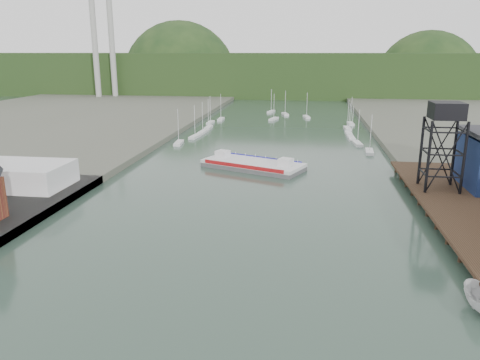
# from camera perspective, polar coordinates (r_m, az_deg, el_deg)

# --- Properties ---
(east_pier) EXTENTS (14.00, 70.00, 2.45)m
(east_pier) POSITION_cam_1_polar(r_m,az_deg,el_deg) (83.55, 26.43, -3.63)
(east_pier) COLOR black
(east_pier) RESTS_ON ground
(white_shed) EXTENTS (18.00, 12.00, 4.50)m
(white_shed) POSITION_cam_1_polar(r_m,az_deg,el_deg) (99.51, -25.19, 0.55)
(white_shed) COLOR silver
(white_shed) RESTS_ON west_quay
(lift_tower) EXTENTS (6.50, 6.50, 16.00)m
(lift_tower) POSITION_cam_1_polar(r_m,az_deg,el_deg) (92.23, 23.84, 7.13)
(lift_tower) COLOR black
(lift_tower) RESTS_ON east_pier
(marina_sailboats) EXTENTS (57.71, 92.65, 0.90)m
(marina_sailboats) POSITION_cam_1_polar(r_m,az_deg,el_deg) (170.99, 4.69, 6.42)
(marina_sailboats) COLOR silver
(marina_sailboats) RESTS_ON ground
(smokestacks) EXTENTS (11.20, 8.20, 60.00)m
(smokestacks) POSITION_cam_1_polar(r_m,az_deg,el_deg) (287.28, -16.30, 15.41)
(smokestacks) COLOR #A4A59F
(smokestacks) RESTS_ON ground
(distant_hills) EXTENTS (500.00, 120.00, 80.00)m
(distant_hills) POSITION_cam_1_polar(r_m,az_deg,el_deg) (332.23, 5.85, 12.45)
(distant_hills) COLOR #183216
(distant_hills) RESTS_ON ground
(chain_ferry) EXTENTS (25.55, 17.97, 3.42)m
(chain_ferry) POSITION_cam_1_polar(r_m,az_deg,el_deg) (110.94, 1.59, 1.91)
(chain_ferry) COLOR #535355
(chain_ferry) RESTS_ON ground
(motorboat) EXTENTS (2.67, 6.56, 2.50)m
(motorboat) POSITION_cam_1_polar(r_m,az_deg,el_deg) (57.38, 27.15, -12.90)
(motorboat) COLOR silver
(motorboat) RESTS_ON ground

